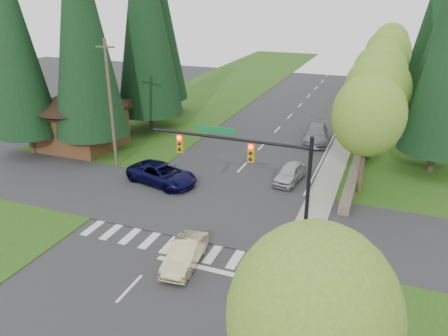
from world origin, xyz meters
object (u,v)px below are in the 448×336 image
Objects in this scene: suv_navy at (162,174)px; parked_car_a at (290,173)px; parked_car_b at (316,134)px; parked_car_e at (351,90)px; parked_car_d at (351,96)px; sedan_champagne at (185,254)px; parked_car_c at (345,108)px.

suv_navy reaches higher than parked_car_a.
suv_navy is at bearing -130.69° from parked_car_b.
parked_car_e is at bearing -1.97° from suv_navy.
suv_navy is 16.22m from parked_car_b.
parked_car_d is at bearing -85.37° from parked_car_e.
parked_car_e is at bearing 94.53° from parked_car_a.
suv_navy is at bearing 119.55° from sedan_champagne.
parked_car_a is 0.79× the size of parked_car_e.
parked_car_d is at bearing 92.80° from parked_car_c.
parked_car_a is 31.01m from parked_car_e.
parked_car_b reaches higher than sedan_champagne.
sedan_champagne is at bearing -131.32° from suv_navy.
parked_car_d is (1.40, 27.18, 0.07)m from parked_car_a.
sedan_champagne is 0.90× the size of parked_car_d.
suv_navy is 32.55m from parked_car_d.
parked_car_e is at bearing 101.49° from parked_car_d.
parked_car_b is at bearing -93.30° from parked_car_e.
parked_car_d is at bearing 78.69° from sedan_champagne.
parked_car_a is at bearing -86.96° from parked_car_d.
sedan_champagne is 10.53m from suv_navy.
parked_car_b is (8.76, 13.64, 0.02)m from suv_navy.
sedan_champagne is 33.87m from parked_car_c.
parked_car_e reaches higher than parked_car_a.
parked_car_a is at bearing -90.97° from parked_car_c.
suv_navy is 1.39× the size of parked_car_a.
parked_car_b reaches higher than parked_car_d.
suv_navy is at bearing -109.04° from parked_car_c.
suv_navy reaches higher than parked_car_d.
parked_car_c is at bearing -8.28° from suv_navy.
parked_car_c is 1.00× the size of parked_car_d.
parked_car_e is at bearing 79.59° from parked_car_b.
sedan_champagne is at bearing -89.74° from parked_car_d.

